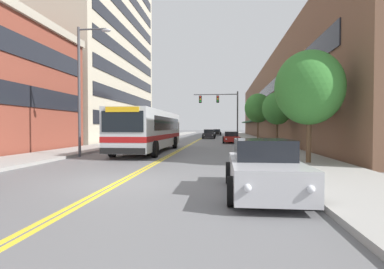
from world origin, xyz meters
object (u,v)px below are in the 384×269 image
at_px(street_lamp_left_near, 83,80).
at_px(street_tree_right_near, 309,88).
at_px(car_black_moving_lead, 217,132).
at_px(street_tree_right_far, 258,108).
at_px(city_bus, 150,129).
at_px(car_red_parked_right_mid, 231,138).
at_px(street_tree_right_mid, 277,108).
at_px(car_silver_parked_right_foreground, 263,169).
at_px(car_charcoal_moving_second, 209,134).
at_px(car_slate_blue_moving_third, 210,134).
at_px(car_white_parked_left_near, 162,137).
at_px(traffic_signal_mast, 222,106).

relative_size(street_lamp_left_near, street_tree_right_near, 1.50).
xyz_separation_m(car_black_moving_lead, street_tree_right_far, (5.56, -27.58, 3.48)).
bearing_deg(car_black_moving_lead, street_tree_right_far, -78.61).
distance_m(city_bus, car_red_parked_right_mid, 14.27).
bearing_deg(street_tree_right_mid, car_silver_parked_right_foreground, -101.15).
bearing_deg(car_red_parked_right_mid, car_charcoal_moving_second, 103.96).
bearing_deg(street_lamp_left_near, car_slate_blue_moving_third, 80.45).
height_order(car_white_parked_left_near, street_tree_right_mid, street_tree_right_mid).
distance_m(city_bus, car_black_moving_lead, 43.11).
relative_size(car_black_moving_lead, street_lamp_left_near, 0.58).
distance_m(car_white_parked_left_near, traffic_signal_mast, 8.62).
distance_m(car_silver_parked_right_foreground, traffic_signal_mast, 30.32).
xyz_separation_m(car_silver_parked_right_foreground, car_charcoal_moving_second, (-3.27, 38.73, -0.03)).
distance_m(city_bus, street_tree_right_far, 18.22).
distance_m(car_silver_parked_right_foreground, car_red_parked_right_mid, 26.10).
relative_size(street_tree_right_near, street_tree_right_far, 0.91).
height_order(car_black_moving_lead, car_slate_blue_moving_third, car_black_moving_lead).
relative_size(city_bus, traffic_signal_mast, 1.94).
height_order(street_tree_right_mid, street_tree_right_far, street_tree_right_far).
distance_m(car_charcoal_moving_second, street_tree_right_near, 33.28).
relative_size(car_white_parked_left_near, car_charcoal_moving_second, 1.17).
bearing_deg(street_tree_right_near, car_black_moving_lead, 96.05).
xyz_separation_m(car_slate_blue_moving_third, street_tree_right_near, (6.24, -39.25, 3.02)).
relative_size(traffic_signal_mast, street_tree_right_far, 1.10).
distance_m(car_white_parked_left_near, street_tree_right_far, 12.37).
relative_size(car_silver_parked_right_foreground, car_black_moving_lead, 1.00).
height_order(car_black_moving_lead, street_tree_right_far, street_tree_right_far).
bearing_deg(street_tree_right_far, car_silver_parked_right_foreground, -96.24).
distance_m(city_bus, street_lamp_left_near, 6.02).
height_order(car_silver_parked_right_foreground, street_tree_right_near, street_tree_right_near).
relative_size(car_charcoal_moving_second, street_tree_right_mid, 0.90).
height_order(car_red_parked_right_mid, street_tree_right_mid, street_tree_right_mid).
height_order(car_silver_parked_right_foreground, street_lamp_left_near, street_lamp_left_near).
distance_m(street_tree_right_near, street_tree_right_far, 22.50).
xyz_separation_m(car_black_moving_lead, traffic_signal_mast, (1.25, -26.18, 3.87)).
bearing_deg(street_tree_right_near, car_silver_parked_right_foreground, -115.07).
height_order(car_red_parked_right_mid, car_slate_blue_moving_third, car_slate_blue_moving_third).
relative_size(street_lamp_left_near, street_tree_right_mid, 1.70).
distance_m(street_tree_right_mid, street_tree_right_far, 11.27).
xyz_separation_m(city_bus, street_tree_right_mid, (9.83, 4.10, 1.70)).
relative_size(car_black_moving_lead, traffic_signal_mast, 0.72).
distance_m(car_red_parked_right_mid, car_black_moving_lead, 30.22).
relative_size(car_silver_parked_right_foreground, car_red_parked_right_mid, 0.97).
height_order(car_silver_parked_right_foreground, car_black_moving_lead, car_silver_parked_right_foreground).
relative_size(car_red_parked_right_mid, street_tree_right_far, 0.82).
xyz_separation_m(car_red_parked_right_mid, car_slate_blue_moving_third, (-3.23, 19.32, 0.01)).
height_order(city_bus, street_tree_right_far, street_tree_right_far).
bearing_deg(street_tree_right_mid, car_white_parked_left_near, 137.26).
bearing_deg(street_tree_right_near, traffic_signal_mast, 99.63).
xyz_separation_m(car_red_parked_right_mid, street_tree_right_mid, (3.56, -8.68, 2.76)).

